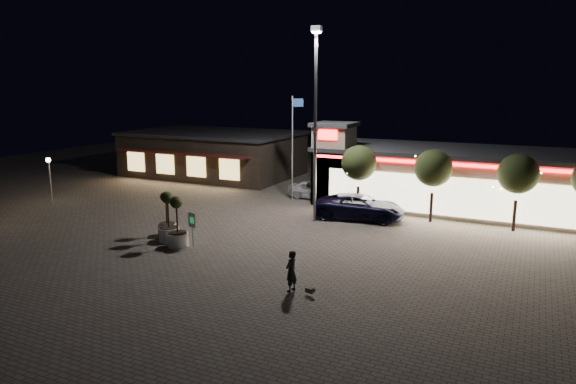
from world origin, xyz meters
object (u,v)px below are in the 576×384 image
at_px(pedestrian, 291,271).
at_px(valet_sign, 192,223).
at_px(pickup_truck, 360,207).
at_px(white_sedan, 314,190).
at_px(planter_left, 167,222).
at_px(planter_mid, 178,231).

height_order(pedestrian, valet_sign, valet_sign).
xyz_separation_m(pickup_truck, white_sedan, (-5.15, 4.32, -0.13)).
xyz_separation_m(white_sedan, planter_left, (-3.92, -13.08, 0.13)).
height_order(white_sedan, valet_sign, valet_sign).
distance_m(pickup_truck, white_sedan, 6.72).
bearing_deg(valet_sign, pickup_truck, 56.93).
relative_size(pickup_truck, valet_sign, 3.07).
bearing_deg(planter_mid, planter_left, 143.14).
bearing_deg(white_sedan, pickup_truck, -125.70).
bearing_deg(planter_left, pedestrian, -22.94).
relative_size(pedestrian, planter_mid, 0.64).
distance_m(pickup_truck, planter_left, 12.61).
distance_m(pickup_truck, planter_mid, 12.45).
relative_size(planter_mid, valet_sign, 1.47).
height_order(planter_left, valet_sign, planter_left).
distance_m(white_sedan, planter_left, 13.65).
distance_m(pedestrian, planter_mid, 8.88).
xyz_separation_m(planter_left, valet_sign, (2.66, -1.09, 0.53)).
distance_m(pickup_truck, valet_sign, 11.76).
bearing_deg(planter_left, pickup_truck, 44.00).
xyz_separation_m(planter_mid, valet_sign, (0.78, 0.32, 0.47)).
relative_size(pickup_truck, planter_mid, 2.08).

